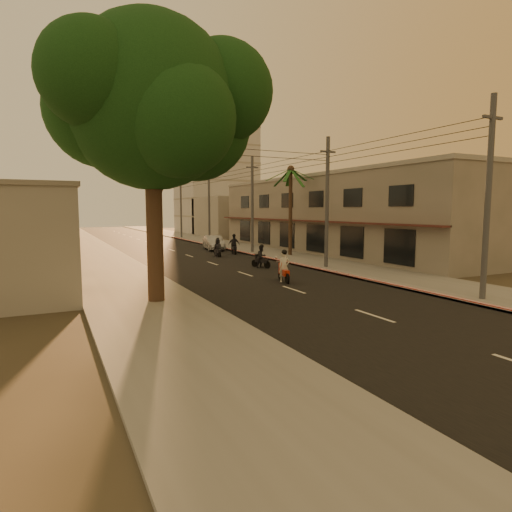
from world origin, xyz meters
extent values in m
plane|color=#383023|center=(0.00, 0.00, 0.00)|extent=(160.00, 160.00, 0.00)
cube|color=black|center=(0.00, 20.00, 0.01)|extent=(10.00, 140.00, 0.02)
cube|color=slate|center=(7.50, 20.00, 0.06)|extent=(5.00, 140.00, 0.12)
cube|color=slate|center=(-7.50, 20.00, 0.06)|extent=(5.00, 140.00, 0.12)
cube|color=red|center=(5.10, 15.00, 0.10)|extent=(0.20, 60.00, 0.20)
cube|color=gray|center=(14.00, 18.00, 3.50)|extent=(8.00, 34.00, 7.00)
cube|color=gray|center=(14.00, 18.00, 7.15)|extent=(8.20, 34.20, 0.30)
cube|color=#46201C|center=(9.70, 18.00, 3.10)|extent=(0.80, 34.00, 0.12)
cube|color=#B7B5B2|center=(16.00, 56.00, 14.00)|extent=(12.00, 12.00, 28.00)
cylinder|color=black|center=(-7.00, 2.00, 3.00)|extent=(0.70, 0.70, 6.00)
cylinder|color=black|center=(-6.20, 2.40, 6.00)|extent=(1.22, 2.17, 3.04)
cylinder|color=black|center=(-7.60, 1.70, 6.20)|extent=(1.31, 1.49, 2.73)
sphere|color=black|center=(-7.00, 2.00, 8.50)|extent=(7.20, 7.20, 7.20)
sphere|color=black|center=(-4.80, 3.00, 8.00)|extent=(5.20, 5.20, 5.20)
sphere|color=black|center=(-8.80, 2.80, 8.20)|extent=(4.80, 4.80, 4.80)
sphere|color=black|center=(-6.40, 0.20, 7.60)|extent=(4.60, 4.60, 4.60)
sphere|color=black|center=(-4.00, 1.50, 9.20)|extent=(4.40, 4.40, 4.40)
sphere|color=black|center=(-9.40, 0.80, 9.00)|extent=(4.00, 4.00, 4.00)
sphere|color=black|center=(-5.80, 4.40, 9.60)|extent=(4.40, 4.40, 4.40)
cylinder|color=black|center=(8.00, 16.00, 3.80)|extent=(0.32, 0.32, 7.60)
sphere|color=black|center=(8.00, 16.00, 7.60)|extent=(0.60, 0.60, 0.60)
cylinder|color=#38383A|center=(6.20, -4.00, 4.50)|extent=(0.26, 0.26, 9.00)
cube|color=#38383A|center=(6.20, -4.00, 8.00)|extent=(1.20, 0.12, 0.12)
cylinder|color=#38383A|center=(6.20, 8.00, 4.50)|extent=(0.26, 0.26, 9.00)
cube|color=#38383A|center=(6.20, 8.00, 8.00)|extent=(1.20, 0.12, 0.12)
cylinder|color=#38383A|center=(6.20, 20.00, 4.50)|extent=(0.26, 0.26, 9.00)
cube|color=#38383A|center=(6.20, 20.00, 8.00)|extent=(1.20, 0.12, 0.12)
cylinder|color=#38383A|center=(6.20, 32.00, 4.50)|extent=(0.26, 0.26, 9.00)
cube|color=#38383A|center=(6.20, 32.00, 8.00)|extent=(1.20, 0.12, 0.12)
cylinder|color=#38383A|center=(6.20, 44.00, 4.50)|extent=(0.26, 0.26, 9.00)
cube|color=#38383A|center=(6.20, 44.00, 8.00)|extent=(1.20, 0.12, 0.12)
cube|color=gray|center=(14.00, 45.00, 3.00)|extent=(8.00, 14.00, 6.00)
cube|color=gray|center=(-14.00, 34.00, 2.20)|extent=(8.00, 14.00, 4.40)
cube|color=gray|center=(-14.00, 52.00, 3.50)|extent=(8.00, 14.00, 7.00)
cylinder|color=black|center=(0.88, 4.98, 0.29)|extent=(0.23, 0.60, 0.59)
cylinder|color=black|center=(0.60, 3.71, 0.29)|extent=(0.23, 0.60, 0.59)
cube|color=#B8250E|center=(0.72, 4.27, 0.58)|extent=(0.53, 1.19, 0.31)
cube|color=#B8250E|center=(0.84, 4.78, 0.73)|extent=(0.33, 0.17, 0.63)
cylinder|color=silver|center=(0.86, 4.90, 1.10)|extent=(0.57, 0.16, 0.04)
imported|color=beige|center=(0.72, 4.27, 0.88)|extent=(0.82, 0.69, 1.76)
sphere|color=black|center=(0.72, 4.27, 1.71)|extent=(0.31, 0.31, 0.31)
sphere|color=silver|center=(0.57, 4.95, 1.36)|extent=(0.13, 0.13, 0.13)
sphere|color=silver|center=(1.14, 4.82, 1.36)|extent=(0.13, 0.13, 0.13)
cylinder|color=black|center=(2.03, 10.82, 0.27)|extent=(0.28, 0.53, 0.53)
cylinder|color=black|center=(2.46, 9.71, 0.27)|extent=(0.28, 0.53, 0.53)
cube|color=black|center=(2.27, 10.20, 0.52)|extent=(0.63, 1.07, 0.29)
cube|color=black|center=(2.10, 10.64, 0.67)|extent=(0.30, 0.19, 0.57)
cylinder|color=silver|center=(2.06, 10.75, 1.00)|extent=(0.50, 0.23, 0.04)
imported|color=black|center=(2.27, 10.20, 0.80)|extent=(1.19, 1.13, 1.60)
sphere|color=black|center=(2.27, 10.20, 1.55)|extent=(0.29, 0.29, 0.29)
cylinder|color=black|center=(4.36, 20.45, 0.30)|extent=(0.23, 0.60, 0.59)
cylinder|color=black|center=(4.08, 19.15, 0.30)|extent=(0.23, 0.60, 0.59)
cube|color=black|center=(4.20, 19.72, 0.58)|extent=(0.53, 1.20, 0.32)
cube|color=black|center=(4.31, 20.24, 0.74)|extent=(0.33, 0.17, 0.63)
cylinder|color=silver|center=(4.34, 20.36, 1.11)|extent=(0.58, 0.16, 0.04)
imported|color=black|center=(4.20, 19.72, 0.89)|extent=(1.22, 0.86, 1.77)
sphere|color=black|center=(4.20, 19.72, 1.72)|extent=(0.32, 0.32, 0.32)
cylinder|color=black|center=(2.07, 18.92, 0.26)|extent=(0.12, 0.53, 0.53)
cylinder|color=black|center=(2.02, 17.74, 0.26)|extent=(0.12, 0.53, 0.53)
cube|color=black|center=(2.04, 18.26, 0.52)|extent=(0.31, 1.04, 0.28)
cube|color=black|center=(2.06, 18.73, 0.66)|extent=(0.29, 0.11, 0.56)
cylinder|color=silver|center=(2.07, 18.84, 0.99)|extent=(0.52, 0.06, 0.04)
imported|color=black|center=(2.04, 18.26, 0.79)|extent=(0.81, 0.57, 1.58)
sphere|color=black|center=(2.04, 18.26, 1.53)|extent=(0.28, 0.28, 0.28)
imported|color=#9B9EA3|center=(3.92, 24.35, 0.74)|extent=(3.02, 5.01, 1.49)
camera|label=1|loc=(-11.11, -16.48, 4.06)|focal=30.00mm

